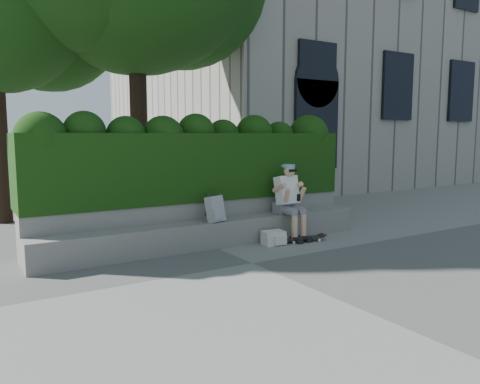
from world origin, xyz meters
TOP-DOWN VIEW (x-y plane):
  - ground at (0.00, 0.00)m, footprint 80.00×80.00m
  - bench_ledge at (0.00, 1.25)m, footprint 6.00×0.45m
  - planter_wall at (0.00, 1.73)m, footprint 6.00×0.50m
  - hedge at (0.00, 1.95)m, footprint 6.00×1.00m
  - building at (9.00, 11.00)m, footprint 12.00×12.00m
  - person at (1.50, 1.07)m, footprint 0.40×0.76m
  - skateboard at (1.59, 0.70)m, footprint 0.76×0.31m
  - backpack_plaid at (-0.00, 1.15)m, footprint 0.33×0.25m
  - backpack_ground at (0.97, 0.81)m, footprint 0.40×0.31m

SIDE VIEW (x-z plane):
  - ground at x=0.00m, z-range 0.00..0.00m
  - skateboard at x=1.59m, z-range 0.03..0.10m
  - backpack_ground at x=0.97m, z-range 0.00..0.24m
  - bench_ledge at x=0.00m, z-range 0.00..0.45m
  - planter_wall at x=0.00m, z-range 0.00..0.75m
  - backpack_plaid at x=0.00m, z-range 0.45..0.89m
  - person at x=1.50m, z-range 0.06..1.44m
  - hedge at x=0.00m, z-range 0.75..1.95m
  - building at x=9.00m, z-range 0.00..15.00m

